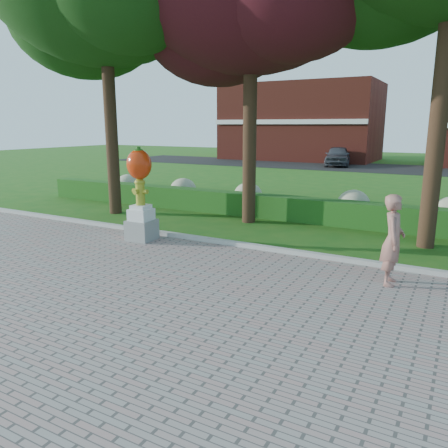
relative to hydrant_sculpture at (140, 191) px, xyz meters
The scene contains 10 objects.
ground 4.44m from the hydrant_sculpture, 32.96° to the right, with size 100.00×100.00×0.00m, color #1C5615.
walkway 7.34m from the hydrant_sculpture, 60.70° to the right, with size 40.00×14.00×0.04m, color gray.
curb 3.84m from the hydrant_sculpture, 11.40° to the left, with size 40.00×0.18×0.15m, color #ADADA5.
lawn_hedge 5.97m from the hydrant_sculpture, 53.16° to the left, with size 24.00×0.70×0.80m, color #254F16.
hydrangea_row 7.08m from the hydrant_sculpture, 54.32° to the left, with size 20.10×1.10×0.99m.
street 25.99m from the hydrant_sculpture, 82.18° to the left, with size 50.00×8.00×0.02m, color black.
building_left 32.43m from the hydrant_sculpture, 101.53° to the left, with size 14.00×8.00×7.00m, color maroon.
hydrant_sculpture is the anchor object (origin of this frame).
woman 6.67m from the hydrant_sculpture, ahead, with size 0.67×0.44×1.83m, color #9D6659.
parked_car 26.10m from the hydrant_sculpture, 92.97° to the left, with size 1.85×4.61×1.57m, color #45474E.
Camera 1 is at (4.23, -6.99, 3.17)m, focal length 35.00 mm.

